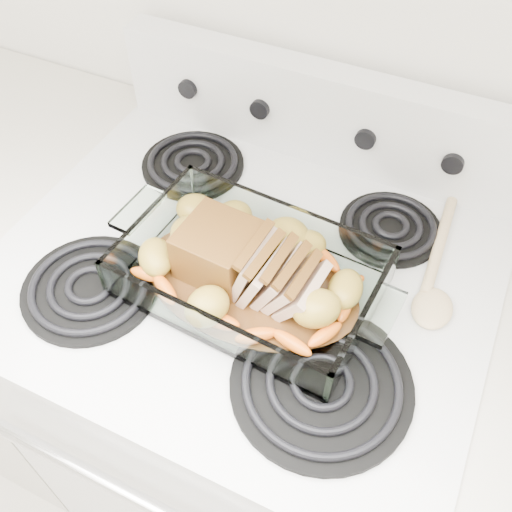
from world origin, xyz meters
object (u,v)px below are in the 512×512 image
at_px(electric_range, 250,389).
at_px(baking_dish, 250,277).
at_px(pork_roast, 237,260).
at_px(counter_left, 17,291).

xyz_separation_m(electric_range, baking_dish, (0.03, -0.05, 0.48)).
bearing_deg(electric_range, pork_roast, -79.42).
distance_m(electric_range, pork_roast, 0.51).
relative_size(baking_dish, pork_roast, 1.70).
xyz_separation_m(counter_left, pork_roast, (0.67, -0.05, 0.53)).
bearing_deg(pork_roast, counter_left, 152.81).
relative_size(electric_range, baking_dish, 3.00).
bearing_deg(counter_left, pork_roast, -4.40).
relative_size(counter_left, pork_roast, 4.25).
distance_m(electric_range, baking_dish, 0.49).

